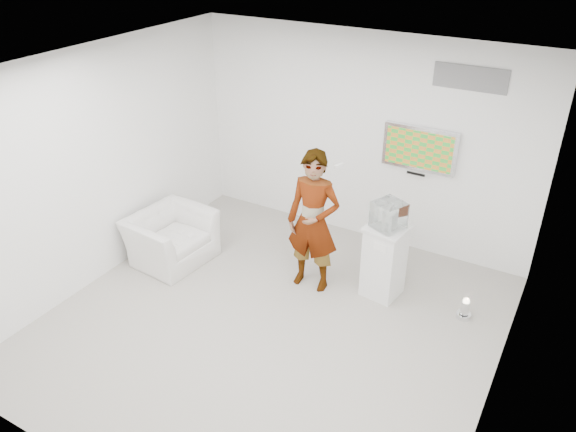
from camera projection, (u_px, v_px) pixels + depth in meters
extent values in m
cube|color=#A6A198|center=(271.00, 323.00, 6.70)|extent=(5.00, 5.00, 0.01)
cube|color=#2B2A2D|center=(266.00, 74.00, 5.25)|extent=(5.00, 5.00, 0.01)
cube|color=white|center=(362.00, 139.00, 7.87)|extent=(5.00, 0.01, 3.00)
cube|color=white|center=(89.00, 357.00, 4.07)|extent=(5.00, 0.01, 3.00)
cube|color=white|center=(100.00, 166.00, 7.06)|extent=(0.01, 5.00, 3.00)
cube|color=white|center=(513.00, 282.00, 4.89)|extent=(0.01, 5.00, 3.00)
cube|color=silver|center=(420.00, 149.00, 7.44)|extent=(1.00, 0.08, 0.60)
cube|color=slate|center=(470.00, 78.00, 6.77)|extent=(0.90, 0.02, 0.30)
imported|color=silver|center=(313.00, 222.00, 6.96)|extent=(0.71, 0.50, 1.87)
imported|color=silver|center=(171.00, 238.00, 7.77)|extent=(1.03, 1.15, 0.69)
cube|color=white|center=(384.00, 261.00, 7.00)|extent=(0.54, 0.54, 0.98)
cylinder|color=silver|center=(465.00, 309.00, 6.73)|extent=(0.21, 0.21, 0.27)
cube|color=white|center=(389.00, 215.00, 6.68)|extent=(0.44, 0.44, 0.33)
cube|color=white|center=(388.00, 219.00, 6.71)|extent=(0.06, 0.16, 0.21)
cube|color=white|center=(339.00, 166.00, 6.62)|extent=(0.08, 0.14, 0.04)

